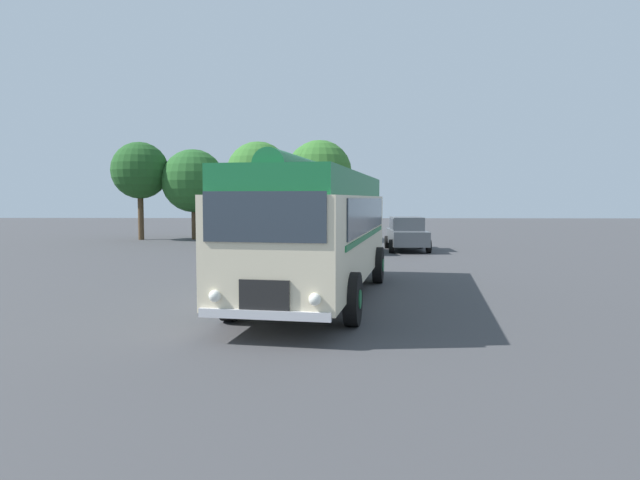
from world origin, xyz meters
The scene contains 10 objects.
ground_plane centered at (0.00, 0.00, 0.00)m, with size 120.00×120.00×0.00m, color #3D3D3F.
vintage_bus centered at (0.86, 0.31, 1.89)m, with size 4.10×10.36×3.49m.
car_near_left centered at (-3.40, 13.95, 0.85)m, with size 2.24×4.34×1.66m.
car_mid_left centered at (-0.65, 13.54, 0.85)m, with size 2.15×4.29×1.66m.
car_mid_right centered at (2.22, 13.08, 0.85)m, with size 2.29×4.36×1.66m.
car_far_right centered at (4.90, 13.95, 0.85)m, with size 1.99×4.21×1.66m.
tree_far_left centered at (-10.78, 21.01, 4.26)m, with size 3.52×3.52×6.08m.
tree_left_of_centre centered at (-7.42, 21.28, 3.59)m, with size 3.94×3.94×5.65m.
tree_centre centered at (-3.48, 21.31, 4.16)m, with size 3.97×3.97×6.12m.
tree_right_of_centre centered at (0.29, 20.16, 4.23)m, with size 3.86×3.86×6.09m.
Camera 1 is at (1.23, -14.38, 2.59)m, focal length 32.00 mm.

